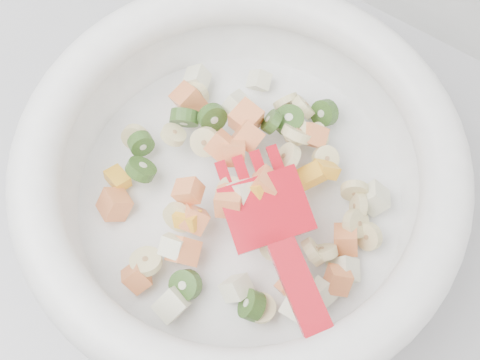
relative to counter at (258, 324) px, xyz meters
The scene contains 2 objects.
counter is the anchor object (origin of this frame).
mixing_bowl 0.51m from the counter, 166.60° to the left, with size 0.43×0.38×0.12m.
Camera 1 is at (0.08, 1.29, 1.42)m, focal length 45.00 mm.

